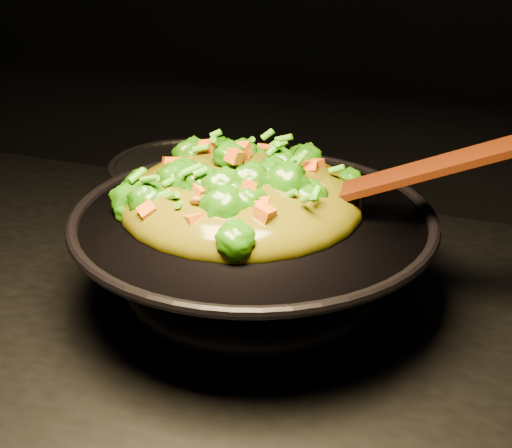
% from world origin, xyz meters
% --- Properties ---
extents(wok, '(0.53, 0.53, 0.12)m').
position_xyz_m(wok, '(0.05, 0.11, 0.96)').
color(wok, black).
rests_on(wok, stovetop).
extents(stir_fry, '(0.33, 0.33, 0.10)m').
position_xyz_m(stir_fry, '(0.02, 0.13, 1.07)').
color(stir_fry, '#1E5B06').
rests_on(stir_fry, wok).
extents(spatula, '(0.31, 0.08, 0.13)m').
position_xyz_m(spatula, '(0.20, 0.15, 1.07)').
color(spatula, '#3C1805').
rests_on(spatula, wok).
extents(back_pot, '(0.27, 0.27, 0.12)m').
position_xyz_m(back_pot, '(-0.11, 0.24, 0.96)').
color(back_pot, black).
rests_on(back_pot, stovetop).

